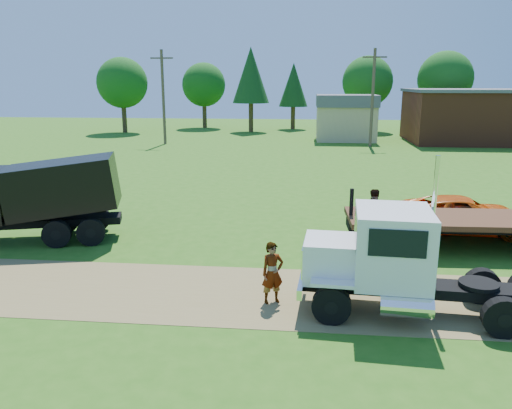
# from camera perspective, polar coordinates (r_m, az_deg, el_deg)

# --- Properties ---
(ground) EXTENTS (140.00, 140.00, 0.00)m
(ground) POSITION_cam_1_polar(r_m,az_deg,el_deg) (14.65, 5.70, -10.45)
(ground) COLOR #295B13
(ground) RESTS_ON ground
(dirt_track) EXTENTS (120.00, 4.20, 0.01)m
(dirt_track) POSITION_cam_1_polar(r_m,az_deg,el_deg) (14.65, 5.70, -10.43)
(dirt_track) COLOR brown
(dirt_track) RESTS_ON ground
(white_semi_tractor) EXTENTS (7.02, 2.74, 4.18)m
(white_semi_tractor) POSITION_cam_1_polar(r_m,az_deg,el_deg) (13.65, 15.51, -6.31)
(white_semi_tractor) COLOR black
(white_semi_tractor) RESTS_ON ground
(black_dump_truck) EXTENTS (7.69, 4.20, 3.27)m
(black_dump_truck) POSITION_cam_1_polar(r_m,az_deg,el_deg) (20.87, -24.79, 0.91)
(black_dump_truck) COLOR black
(black_dump_truck) RESTS_ON ground
(orange_pickup) EXTENTS (5.38, 2.70, 1.46)m
(orange_pickup) POSITION_cam_1_polar(r_m,az_deg,el_deg) (22.05, 22.67, -1.09)
(orange_pickup) COLOR #CA4F09
(orange_pickup) RESTS_ON ground
(flatbed_trailer) EXTENTS (8.77, 2.88, 2.23)m
(flatbed_trailer) POSITION_cam_1_polar(r_m,az_deg,el_deg) (19.76, 23.04, -2.11)
(flatbed_trailer) COLOR #3D2413
(flatbed_trailer) RESTS_ON ground
(spectator_a) EXTENTS (0.76, 0.67, 1.76)m
(spectator_a) POSITION_cam_1_polar(r_m,az_deg,el_deg) (13.90, 1.89, -7.83)
(spectator_a) COLOR #999999
(spectator_a) RESTS_ON ground
(spectator_b) EXTENTS (1.14, 1.01, 1.94)m
(spectator_b) POSITION_cam_1_polar(r_m,az_deg,el_deg) (20.20, 13.16, -0.97)
(spectator_b) COLOR #999999
(spectator_b) RESTS_ON ground
(brick_building) EXTENTS (15.40, 10.40, 5.30)m
(brick_building) POSITION_cam_1_polar(r_m,az_deg,el_deg) (56.44, 24.75, 9.21)
(brick_building) COLOR brown
(brick_building) RESTS_ON ground
(tan_shed) EXTENTS (6.20, 5.40, 4.70)m
(tan_shed) POSITION_cam_1_polar(r_m,az_deg,el_deg) (53.63, 10.24, 9.81)
(tan_shed) COLOR tan
(tan_shed) RESTS_ON ground
(utility_poles) EXTENTS (42.20, 0.28, 9.00)m
(utility_poles) POSITION_cam_1_polar(r_m,az_deg,el_deg) (48.76, 13.19, 11.98)
(utility_poles) COLOR brown
(utility_poles) RESTS_ON ground
(tree_row) EXTENTS (56.61, 13.14, 10.78)m
(tree_row) POSITION_cam_1_polar(r_m,az_deg,el_deg) (62.91, 11.33, 13.90)
(tree_row) COLOR #332215
(tree_row) RESTS_ON ground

